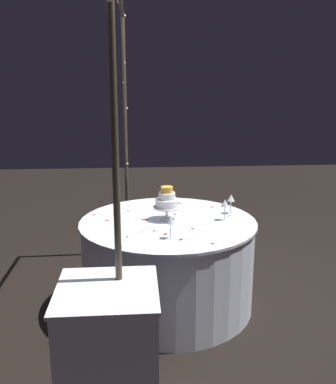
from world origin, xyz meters
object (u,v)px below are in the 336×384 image
(decorative_arch, at_px, (121,111))
(cake_knife, at_px, (139,232))
(tiered_cake, at_px, (167,201))
(wine_glass_0, at_px, (225,204))
(wine_glass_1, at_px, (171,221))
(main_table, at_px, (168,263))
(side_table, at_px, (109,355))
(wine_glass_2, at_px, (231,199))

(decorative_arch, relative_size, cake_knife, 10.63)
(tiered_cake, bearing_deg, wine_glass_0, -95.56)
(tiered_cake, bearing_deg, wine_glass_1, 179.37)
(cake_knife, bearing_deg, main_table, -40.95)
(side_table, distance_m, wine_glass_2, 1.73)
(main_table, height_order, side_table, side_table)
(tiered_cake, distance_m, cake_knife, 0.40)
(decorative_arch, height_order, wine_glass_2, decorative_arch)
(decorative_arch, relative_size, wine_glass_1, 14.34)
(decorative_arch, relative_size, wine_glass_2, 14.86)
(wine_glass_0, bearing_deg, wine_glass_2, -27.23)
(wine_glass_1, distance_m, wine_glass_2, 0.78)
(decorative_arch, height_order, cake_knife, decorative_arch)
(main_table, bearing_deg, decorative_arch, 89.81)
(decorative_arch, distance_m, side_table, 1.71)
(decorative_arch, distance_m, wine_glass_2, 1.16)
(wine_glass_1, bearing_deg, cake_knife, 59.12)
(side_table, height_order, tiered_cake, tiered_cake)
(main_table, distance_m, tiered_cake, 0.52)
(side_table, xyz_separation_m, tiered_cake, (1.25, -0.40, 0.49))
(wine_glass_2, bearing_deg, wine_glass_1, 135.11)
(wine_glass_0, height_order, cake_knife, wine_glass_0)
(wine_glass_1, bearing_deg, side_table, 154.59)
(decorative_arch, bearing_deg, cake_knife, -156.54)
(tiered_cake, bearing_deg, decorative_arch, 94.76)
(tiered_cake, height_order, wine_glass_2, tiered_cake)
(wine_glass_1, height_order, wine_glass_2, wine_glass_1)
(wine_glass_1, relative_size, cake_knife, 0.74)
(tiered_cake, relative_size, wine_glass_1, 1.60)
(wine_glass_2, bearing_deg, cake_knife, 118.73)
(side_table, relative_size, tiered_cake, 2.87)
(side_table, bearing_deg, cake_knife, -10.29)
(side_table, bearing_deg, main_table, -18.29)
(main_table, distance_m, wine_glass_0, 0.67)
(wine_glass_2, xyz_separation_m, cake_knife, (-0.42, 0.77, -0.12))
(tiered_cake, relative_size, wine_glass_2, 1.66)
(main_table, distance_m, wine_glass_2, 0.74)
(tiered_cake, relative_size, cake_knife, 1.18)
(wine_glass_0, distance_m, wine_glass_1, 0.60)
(main_table, bearing_deg, cake_knife, 139.05)
(wine_glass_0, xyz_separation_m, wine_glass_1, (-0.38, 0.46, -0.00))
(decorative_arch, xyz_separation_m, wine_glass_0, (-0.02, -0.80, -0.73))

